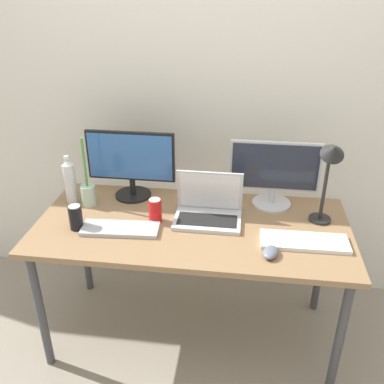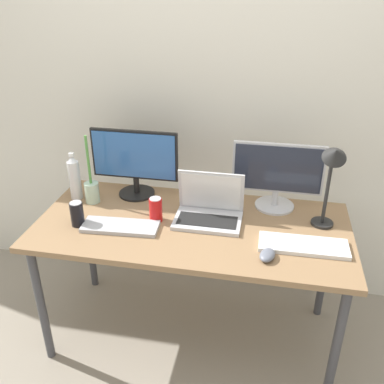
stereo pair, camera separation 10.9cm
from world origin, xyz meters
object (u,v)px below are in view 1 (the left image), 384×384
at_px(water_bottle, 70,181).
at_px(work_desk, 192,235).
at_px(monitor_left, 131,162).
at_px(mouse_by_keyboard, 270,252).
at_px(laptop_silver, 208,209).
at_px(soda_can_near_keyboard, 76,217).
at_px(monitor_center, 274,172).
at_px(soda_can_by_laptop, 155,211).
at_px(keyboard_main, 120,229).
at_px(bamboo_vase, 88,193).
at_px(desk_lamp, 330,167).
at_px(keyboard_aux, 304,242).

bearing_deg(water_bottle, work_desk, -12.34).
xyz_separation_m(monitor_left, mouse_by_keyboard, (0.75, -0.48, -0.19)).
relative_size(laptop_silver, soda_can_near_keyboard, 2.67).
xyz_separation_m(monitor_center, soda_can_by_laptop, (-0.59, -0.26, -0.13)).
relative_size(work_desk, keyboard_main, 4.18).
bearing_deg(laptop_silver, mouse_by_keyboard, -43.13).
distance_m(monitor_center, soda_can_near_keyboard, 1.04).
height_order(work_desk, laptop_silver, laptop_silver).
bearing_deg(keyboard_main, monitor_left, 91.16).
height_order(water_bottle, bamboo_vase, bamboo_vase).
distance_m(monitor_left, laptop_silver, 0.51).
relative_size(monitor_center, soda_can_by_laptop, 3.72).
height_order(soda_can_by_laptop, desk_lamp, desk_lamp).
bearing_deg(keyboard_main, soda_can_near_keyboard, 178.52).
xyz_separation_m(work_desk, water_bottle, (-0.68, 0.15, 0.19)).
xyz_separation_m(soda_can_near_keyboard, desk_lamp, (1.19, 0.19, 0.25)).
bearing_deg(desk_lamp, keyboard_main, -169.19).
height_order(keyboard_aux, soda_can_near_keyboard, soda_can_near_keyboard).
height_order(work_desk, mouse_by_keyboard, mouse_by_keyboard).
bearing_deg(work_desk, monitor_left, 145.25).
relative_size(keyboard_aux, desk_lamp, 0.88).
height_order(monitor_left, desk_lamp, desk_lamp).
height_order(work_desk, desk_lamp, desk_lamp).
height_order(monitor_left, monitor_center, monitor_left).
bearing_deg(keyboard_main, mouse_by_keyboard, -12.66).
xyz_separation_m(soda_can_near_keyboard, bamboo_vase, (-0.02, 0.24, 0.01)).
bearing_deg(desk_lamp, laptop_silver, -178.58).
bearing_deg(desk_lamp, soda_can_by_laptop, -174.47).
distance_m(keyboard_aux, water_bottle, 1.25).
bearing_deg(bamboo_vase, desk_lamp, -2.13).
bearing_deg(monitor_left, laptop_silver, -23.29).
xyz_separation_m(laptop_silver, mouse_by_keyboard, (0.31, -0.29, -0.04)).
height_order(work_desk, monitor_center, monitor_center).
height_order(monitor_left, water_bottle, monitor_left).
height_order(keyboard_aux, desk_lamp, desk_lamp).
bearing_deg(soda_can_near_keyboard, monitor_left, 63.37).
bearing_deg(laptop_silver, monitor_left, 156.71).
xyz_separation_m(laptop_silver, desk_lamp, (0.56, 0.01, 0.26)).
distance_m(keyboard_aux, soda_can_near_keyboard, 1.10).
xyz_separation_m(monitor_left, water_bottle, (-0.31, -0.11, -0.08)).
relative_size(laptop_silver, desk_lamp, 0.73).
relative_size(mouse_by_keyboard, soda_can_near_keyboard, 0.83).
bearing_deg(keyboard_main, monitor_center, 22.77).
relative_size(keyboard_aux, soda_can_by_laptop, 3.21).
relative_size(work_desk, mouse_by_keyboard, 15.06).
distance_m(water_bottle, soda_can_by_laptop, 0.52).
height_order(water_bottle, soda_can_by_laptop, water_bottle).
bearing_deg(soda_can_by_laptop, keyboard_aux, -8.00).
height_order(keyboard_aux, soda_can_by_laptop, soda_can_by_laptop).
relative_size(monitor_left, laptop_silver, 1.44).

